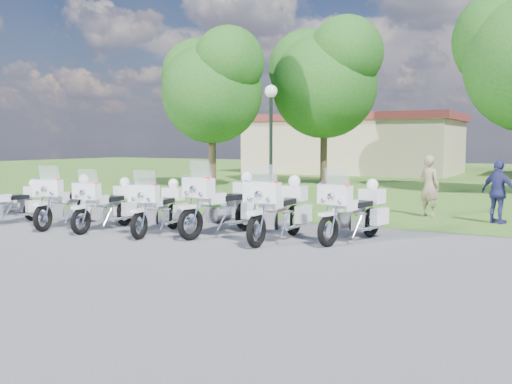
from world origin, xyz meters
The scene contains 15 objects.
ground centered at (0.00, 0.00, 0.00)m, with size 100.00×100.00×0.00m, color #56565B.
grass_lawn centered at (0.00, 27.00, 0.00)m, with size 100.00×48.00×0.01m, color #386B21.
motorcycle_0 centered at (-5.44, -0.97, 0.59)m, with size 0.82×2.11×1.42m.
motorcycle_1 centered at (-3.77, -0.58, 0.67)m, with size 1.09×2.37×1.61m.
motorcycle_2 centered at (-2.47, -0.49, 0.65)m, with size 0.85×2.30×1.54m.
motorcycle_3 centered at (-0.92, -0.35, 0.65)m, with size 1.01×2.29×1.55m.
motorcycle_4 centered at (0.51, 0.27, 0.74)m, with size 1.17×2.61×1.77m.
motorcycle_5 centered at (2.02, 0.16, 0.72)m, with size 0.85×2.56×1.72m.
motorcycle_6 centered at (3.51, 0.91, 0.68)m, with size 1.13×2.40×1.64m.
lamp_post centered at (-1.62, 6.76, 3.15)m, with size 0.44×0.44×4.18m.
tree_0 centered at (-7.70, 12.22, 5.02)m, with size 5.69×4.86×7.59m.
tree_1 centered at (-3.71, 16.68, 5.61)m, with size 6.35×5.42×8.47m.
building_west centered at (-6.00, 28.00, 2.07)m, with size 14.56×8.32×4.10m.
bystander_a centered at (4.06, 5.86, 0.90)m, with size 0.66×0.43×1.80m, color gray.
bystander_c centered at (6.00, 5.26, 0.85)m, with size 1.00×0.42×1.70m, color navy.
Camera 1 is at (7.66, -11.09, 2.18)m, focal length 40.00 mm.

